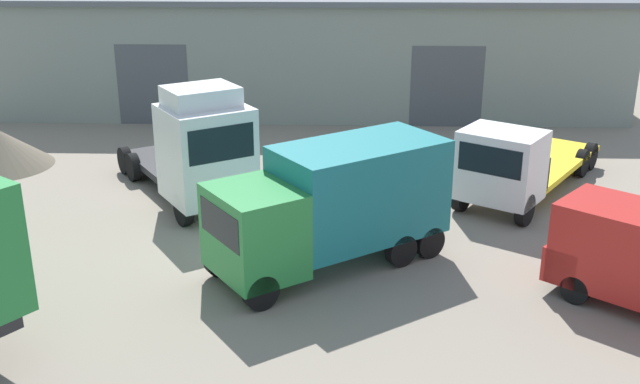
% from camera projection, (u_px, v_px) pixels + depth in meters
% --- Properties ---
extents(ground_plane, '(60.00, 60.00, 0.00)m').
position_uv_depth(ground_plane, '(270.00, 258.00, 20.68)').
color(ground_plane, gray).
extents(warehouse_building, '(30.20, 6.98, 5.46)m').
position_uv_depth(warehouse_building, '(303.00, 52.00, 35.88)').
color(warehouse_building, gray).
rests_on(warehouse_building, ground_plane).
extents(tractor_unit_white, '(5.80, 7.04, 4.02)m').
position_uv_depth(tractor_unit_white, '(200.00, 151.00, 23.74)').
color(tractor_unit_white, silver).
rests_on(tractor_unit_white, ground_plane).
extents(flatbed_truck_white, '(6.25, 7.75, 2.70)m').
position_uv_depth(flatbed_truck_white, '(514.00, 165.00, 24.27)').
color(flatbed_truck_white, silver).
rests_on(flatbed_truck_white, ground_plane).
extents(box_truck_green, '(6.62, 5.67, 3.29)m').
position_uv_depth(box_truck_green, '(333.00, 202.00, 19.67)').
color(box_truck_green, '#28843D').
rests_on(box_truck_green, ground_plane).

